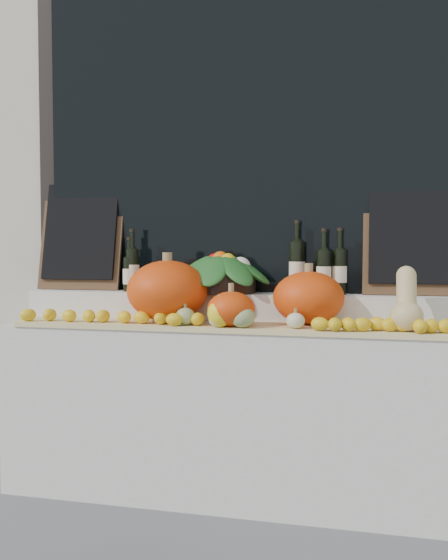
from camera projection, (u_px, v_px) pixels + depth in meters
The scene contains 18 objects.
storefront_facade at pixel (255, 90), 3.82m from camera, with size 7.00×0.94×4.50m.
display_sill at pixel (227, 411), 3.22m from camera, with size 2.30×0.55×0.88m, color silver.
rear_tier at pixel (234, 308), 3.34m from camera, with size 2.30×0.25×0.16m, color silver.
straw_bedding at pixel (222, 327), 3.07m from camera, with size 2.10×0.32×0.03m, color tan.
pumpkin_left at pixel (168, 291), 3.19m from camera, with size 0.42×0.42×0.31m, color #DC440B.
pumpkin_right at pixel (309, 298), 3.06m from camera, with size 0.35×0.35×0.26m, color #DC440B.
pumpkin_center at pixel (231, 309), 2.98m from camera, with size 0.23×0.23×0.17m, color #DC440B.
butternut_squash at pixel (406, 304), 2.82m from camera, with size 0.15×0.21×0.29m.
decorative_gourds at pixel (229, 316), 2.95m from camera, with size 0.63×0.14×0.15m.
lemon_heap at pixel (216, 320), 2.96m from camera, with size 2.20×0.16×0.06m, color gold, non-canonical shape.
produce_bowl at pixel (220, 272), 3.33m from camera, with size 0.58×0.58×0.23m.
wine_bottle_far_left at pixel (132, 269), 3.44m from camera, with size 0.08×0.08×0.34m.
wine_bottle_near_left at pixel (130, 274), 3.44m from camera, with size 0.08×0.08×0.30m.
wine_bottle_tall at pixel (297, 267), 3.28m from camera, with size 0.08×0.08×0.39m.
wine_bottle_near_right at pixel (324, 272), 3.19m from camera, with size 0.08×0.08×0.34m.
wine_bottle_far_right at pixel (339, 271), 3.20m from camera, with size 0.08×0.08×0.34m.
chalkboard_left at pixel (81, 234), 3.59m from camera, with size 0.50×0.15×0.61m.
chalkboard_right at pixel (414, 232), 3.16m from camera, with size 0.50×0.15×0.61m.
Camera 1 is at (0.73, -1.57, 1.28)m, focal length 40.00 mm.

